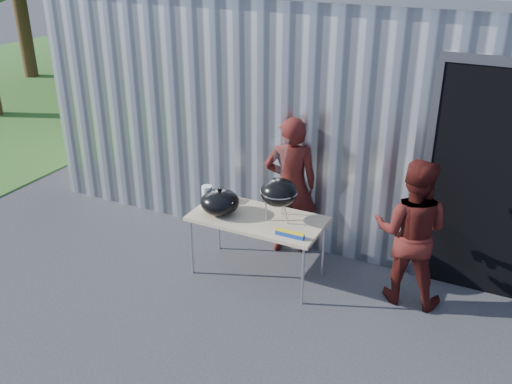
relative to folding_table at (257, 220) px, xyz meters
The scene contains 11 objects.
ground 1.21m from the folding_table, 115.61° to the right, with size 80.00×80.00×0.00m, color #2E2E30.
building 3.83m from the folding_table, 82.41° to the left, with size 8.20×6.20×3.10m.
grass_patch 10.75m from the folding_table, 151.47° to the left, with size 10.00×12.00×0.02m, color #2D591E.
folding_table is the anchor object (origin of this frame).
kettle_grill 0.52m from the folding_table, 14.45° to the left, with size 0.42×0.42×0.93m.
grill_lid 0.47m from the folding_table, 166.69° to the right, with size 0.44×0.44×0.32m.
paper_towels 0.65m from the folding_table, behind, with size 0.12×0.12×0.28m, color white.
white_tub 0.60m from the folding_table, 158.30° to the left, with size 0.20×0.15×0.10m, color white.
foil_box 0.56m from the folding_table, 26.52° to the right, with size 0.32×0.05×0.06m.
person_cook 0.73m from the folding_table, 81.73° to the left, with size 0.64×0.42×1.74m, color #451310.
person_bystander 1.67m from the folding_table, 10.03° to the left, with size 0.79×0.62×1.63m, color #451310.
Camera 1 is at (2.92, -4.22, 3.69)m, focal length 40.00 mm.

